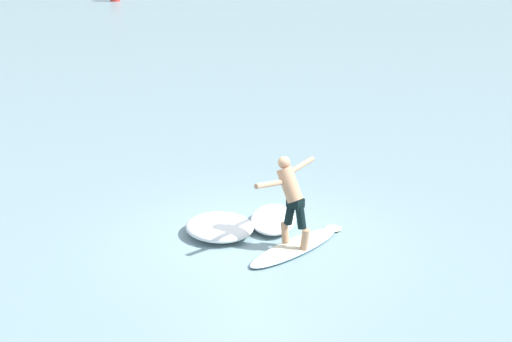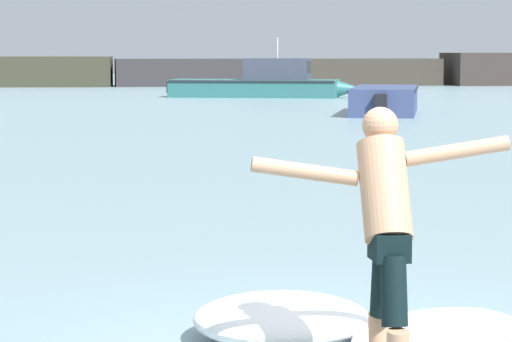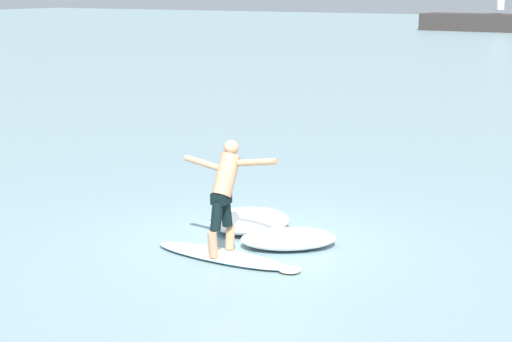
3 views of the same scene
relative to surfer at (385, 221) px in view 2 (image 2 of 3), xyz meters
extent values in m
cube|color=#333427|center=(-6.07, 62.75, -0.16)|extent=(9.59, 3.92, 1.69)
cube|color=#2F2C2E|center=(3.55, 62.75, -0.23)|extent=(9.47, 3.33, 1.56)
cube|color=#353129|center=(13.17, 62.75, -0.23)|extent=(9.07, 3.77, 1.56)
cylinder|color=black|center=(0.00, 0.02, -0.37)|extent=(0.15, 0.22, 0.41)
cylinder|color=black|center=(0.00, -0.23, -0.37)|extent=(0.15, 0.22, 0.41)
cube|color=black|center=(0.00, -0.11, -0.13)|extent=(0.20, 0.26, 0.16)
cylinder|color=tan|center=(0.00, 0.03, 0.17)|extent=(0.28, 0.52, 0.65)
sphere|color=tan|center=(0.00, 0.16, 0.54)|extent=(0.21, 0.21, 0.21)
cylinder|color=tan|center=(-0.45, 0.12, 0.28)|extent=(0.63, 0.13, 0.20)
cylinder|color=tan|center=(0.45, 0.12, 0.39)|extent=(0.63, 0.11, 0.19)
cube|color=navy|center=(7.22, 31.19, -0.58)|extent=(3.41, 6.02, 0.85)
cone|color=navy|center=(8.09, 34.32, -0.58)|extent=(1.09, 1.19, 0.85)
cube|color=black|center=(7.22, 31.19, -0.23)|extent=(3.45, 5.98, 0.08)
cube|color=black|center=(6.43, 28.32, -0.54)|extent=(0.42, 0.37, 0.52)
cube|color=#2A6464|center=(4.74, 45.46, -0.63)|extent=(7.59, 4.18, 0.76)
cone|color=#2A6464|center=(8.71, 44.32, -0.63)|extent=(1.43, 1.08, 0.76)
cube|color=black|center=(4.74, 45.46, -0.31)|extent=(7.54, 4.23, 0.08)
cube|color=#383D4D|center=(5.71, 45.19, 0.21)|extent=(3.10, 2.40, 0.92)
cube|color=#232D38|center=(7.03, 44.81, 0.32)|extent=(0.41, 1.32, 0.46)
cylinder|color=silver|center=(5.71, 45.19, 1.12)|extent=(0.06, 0.06, 0.90)
cube|color=black|center=(1.15, 46.49, -0.59)|extent=(0.37, 0.42, 0.52)
ellipsoid|color=white|center=(0.56, 0.84, -0.88)|extent=(1.65, 1.54, 0.26)
ellipsoid|color=white|center=(-0.41, 1.32, -0.86)|extent=(1.49, 1.56, 0.30)
camera|label=1|loc=(-9.02, -7.07, 4.39)|focal=50.00mm
camera|label=2|loc=(-1.58, -6.77, 0.97)|focal=85.00mm
camera|label=3|loc=(6.35, -9.77, 2.77)|focal=60.00mm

